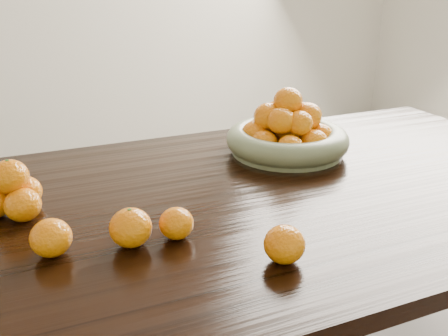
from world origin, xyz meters
name	(u,v)px	position (x,y,z in m)	size (l,w,h in m)	color
dining_table	(231,227)	(0.00, 0.00, 0.66)	(2.00, 1.00, 0.75)	black
fruit_bowl	(287,134)	(0.27, 0.21, 0.81)	(0.36, 0.36, 0.20)	#6F7A59
orange_pyramid	(13,193)	(-0.48, 0.09, 0.80)	(0.14, 0.15, 0.13)	orange
loose_orange_0	(131,228)	(-0.28, -0.14, 0.79)	(0.08, 0.08, 0.08)	orange
loose_orange_1	(176,223)	(-0.19, -0.15, 0.78)	(0.07, 0.07, 0.06)	orange
loose_orange_2	(284,244)	(-0.03, -0.31, 0.79)	(0.08, 0.08, 0.07)	orange
loose_orange_3	(51,238)	(-0.42, -0.12, 0.79)	(0.08, 0.08, 0.07)	orange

